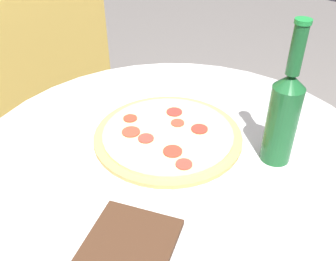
% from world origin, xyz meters
% --- Properties ---
extents(table, '(0.93, 0.93, 0.76)m').
position_xyz_m(table, '(0.00, 0.00, 0.57)').
color(table, silver).
rests_on(table, ground_plane).
extents(pizza, '(0.35, 0.35, 0.02)m').
position_xyz_m(pizza, '(0.04, 0.06, 0.77)').
color(pizza, tan).
rests_on(pizza, table).
extents(beer_bottle, '(0.06, 0.06, 0.31)m').
position_xyz_m(beer_bottle, '(0.13, -0.17, 0.87)').
color(beer_bottle, '#195628').
rests_on(beer_bottle, table).
extents(pizza_paddle, '(0.27, 0.19, 0.02)m').
position_xyz_m(pizza_paddle, '(-0.26, -0.10, 0.76)').
color(pizza_paddle, '#422819').
rests_on(pizza_paddle, table).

